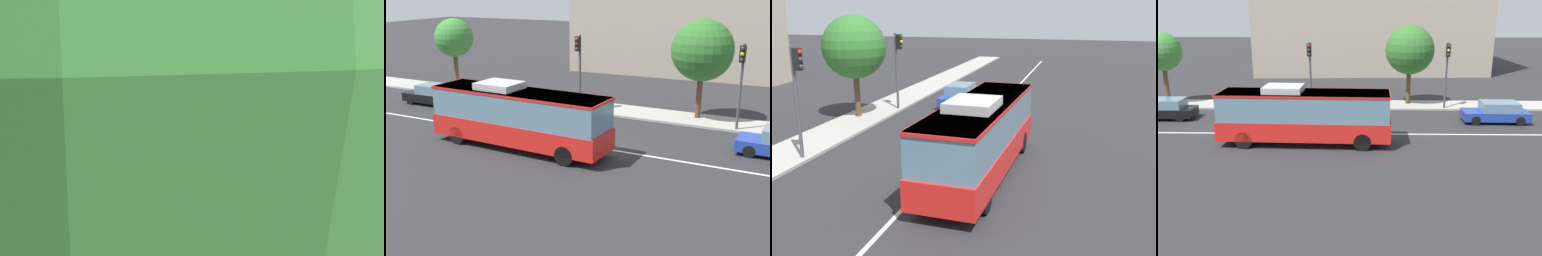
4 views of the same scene
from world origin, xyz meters
TOP-DOWN VIEW (x-y plane):
  - ground_plane at (0.00, 0.00)m, footprint 160.00×160.00m
  - sidewalk_kerb at (0.00, 7.58)m, footprint 80.00×2.92m
  - lane_centre_line at (0.00, 0.00)m, footprint 76.00×0.16m
  - transit_bus at (-3.29, -1.84)m, footprint 10.08×2.86m
  - sedan_blue at (9.50, 2.91)m, footprint 4.53×1.89m
  - sedan_black at (-14.13, 3.38)m, footprint 4.52×1.86m
  - traffic_light_near_corner at (-3.87, 6.35)m, footprint 0.33×0.62m
  - traffic_light_mid_block at (6.59, 6.30)m, footprint 0.34×0.62m
  - street_tree_kerbside_left at (-15.90, 7.92)m, footprint 3.07×3.07m
  - street_tree_kerbside_centre at (3.93, 7.99)m, footprint 3.88×3.88m
  - office_block_background at (1.27, 26.98)m, footprint 27.27×13.55m

SIDE VIEW (x-z plane):
  - ground_plane at x=0.00m, z-range 0.00..0.00m
  - lane_centre_line at x=0.00m, z-range 0.00..0.01m
  - sidewalk_kerb at x=0.00m, z-range 0.00..0.14m
  - sedan_blue at x=9.50m, z-range -0.01..1.46m
  - sedan_black at x=-14.13m, z-range -0.01..1.46m
  - transit_bus at x=-3.29m, z-range 0.08..3.54m
  - traffic_light_near_corner at x=-3.87m, z-range 0.96..6.16m
  - traffic_light_mid_block at x=6.59m, z-range 0.96..6.16m
  - street_tree_kerbside_left at x=-15.90m, z-range 1.35..7.19m
  - street_tree_kerbside_centre at x=3.93m, z-range 1.25..7.67m
  - office_block_background at x=1.27m, z-range 0.00..17.00m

